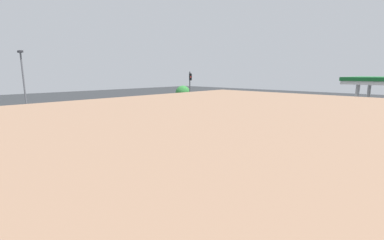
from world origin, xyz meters
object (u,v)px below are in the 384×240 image
at_px(traffic_signal_mast, 190,83).
at_px(car_0, 250,126).
at_px(tree_corner_a, 177,147).
at_px(car_2, 116,115).
at_px(tree_corner_b, 183,93).
at_px(car_1, 295,115).
at_px(street_light_pole_a, 24,85).
at_px(pedestrian, 309,123).

height_order(traffic_signal_mast, car_0, traffic_signal_mast).
bearing_deg(tree_corner_a, traffic_signal_mast, -47.39).
xyz_separation_m(car_2, tree_corner_b, (1.57, -14.04, 2.10)).
relative_size(traffic_signal_mast, tree_corner_a, 1.30).
xyz_separation_m(car_1, street_light_pole_a, (17.59, 27.63, 4.42)).
xyz_separation_m(car_0, tree_corner_a, (-6.28, 16.51, 2.50)).
height_order(car_1, street_light_pole_a, street_light_pole_a).
height_order(car_1, tree_corner_b, tree_corner_b).
xyz_separation_m(car_0, pedestrian, (-4.32, -4.52, 0.24)).
bearing_deg(pedestrian, tree_corner_a, 50.98).
distance_m(car_0, tree_corner_a, 17.84).
relative_size(car_1, tree_corner_b, 1.04).
bearing_deg(street_light_pole_a, traffic_signal_mast, -108.99).
xyz_separation_m(traffic_signal_mast, tree_corner_b, (7.18, -5.64, -2.08)).
xyz_separation_m(car_2, street_light_pole_a, (0.73, 10.04, 4.32)).
bearing_deg(traffic_signal_mast, car_2, -78.76).
bearing_deg(tree_corner_b, traffic_signal_mast, 141.82).
relative_size(traffic_signal_mast, street_light_pole_a, 0.76).
bearing_deg(car_2, street_light_pole_a, -92.68).
xyz_separation_m(traffic_signal_mast, car_0, (-11.24, 2.55, -4.17)).
bearing_deg(car_0, tree_corner_a, 108.10).
bearing_deg(car_2, tree_corner_a, -23.24).
relative_size(street_light_pole_a, tree_corner_b, 2.05).
bearing_deg(traffic_signal_mast, tree_corner_b, -173.18).
height_order(pedestrian, street_light_pole_a, street_light_pole_a).
bearing_deg(traffic_signal_mast, pedestrian, 52.21).
distance_m(pedestrian, tree_corner_b, 23.11).
height_order(car_2, tree_corner_b, tree_corner_b).
xyz_separation_m(car_1, car_2, (16.86, 17.59, 0.10)).
distance_m(car_0, car_2, 17.84).
xyz_separation_m(car_0, tree_corner_b, (18.42, -8.19, 2.09)).
distance_m(pedestrian, tree_corner_a, 21.24).
distance_m(street_light_pole_a, tree_corner_a, 23.95).
height_order(car_0, street_light_pole_a, street_light_pole_a).
xyz_separation_m(traffic_signal_mast, car_1, (-11.25, -9.19, -4.28)).
relative_size(car_0, tree_corner_b, 1.19).
height_order(car_0, car_1, car_0).
distance_m(car_0, tree_corner_b, 20.27).
bearing_deg(tree_corner_b, car_2, 96.37).
xyz_separation_m(pedestrian, street_light_pole_a, (21.91, 20.41, 4.06)).
bearing_deg(pedestrian, tree_corner_b, -53.52).
bearing_deg(pedestrian, car_0, 1.93).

